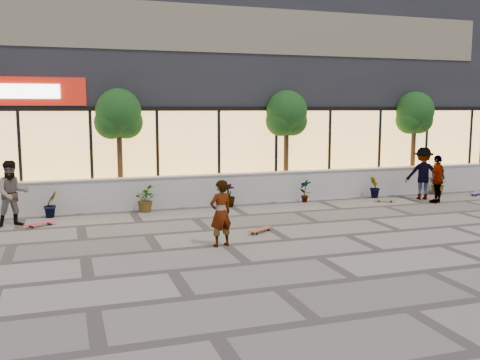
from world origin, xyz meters
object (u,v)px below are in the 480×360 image
object	(u,v)px
skateboard_center	(261,229)
skateboard_right_far	(477,193)
skateboard_right_near	(385,200)
tree_mideast	(287,116)
tree_midwest	(119,117)
skateboard_left	(40,223)
skater_right_near	(437,179)
skater_right_far	(423,173)
skater_left	(13,194)
tree_east	(415,115)
skater_center	(221,213)

from	to	relation	value
skateboard_center	skateboard_right_far	distance (m)	10.45
skateboard_right_far	skateboard_right_near	bearing A→B (deg)	153.16
skateboard_right_far	tree_mideast	bearing A→B (deg)	135.03
tree_midwest	skateboard_left	distance (m)	4.55
skater_right_near	skateboard_left	size ratio (longest dim) A/B	1.95
tree_midwest	skateboard_center	bearing A→B (deg)	-58.64
skateboard_right_near	skater_right_near	bearing A→B (deg)	7.59
skater_right_near	tree_mideast	bearing A→B (deg)	-59.27
tree_mideast	skater_right_far	size ratio (longest dim) A/B	2.09
skater_left	skateboard_right_near	world-z (taller)	skater_left
skater_right_near	skateboard_right_near	world-z (taller)	skater_right_near
tree_midwest	skateboard_left	world-z (taller)	tree_midwest
skater_left	skateboard_right_far	xyz separation A→B (m)	(16.21, 0.33, -0.84)
tree_east	skater_right_near	bearing A→B (deg)	-109.70
tree_east	skateboard_right_far	world-z (taller)	tree_east
skater_right_near	skateboard_right_near	xyz separation A→B (m)	(-1.62, 0.68, -0.77)
tree_midwest	skater_right_far	bearing A→B (deg)	-10.75
skater_right_far	skateboard_center	size ratio (longest dim) A/B	2.25
tree_east	skater_center	distance (m)	11.74
tree_east	skater_right_far	distance (m)	3.03
skater_center	skater_right_near	world-z (taller)	skater_right_near
skater_right_near	skateboard_right_near	size ratio (longest dim) A/B	2.44
tree_midwest	skateboard_right_far	bearing A→B (deg)	-8.18
skater_center	skateboard_right_near	distance (m)	8.24
skater_left	skateboard_left	distance (m)	1.12
skater_right_near	skateboard_left	world-z (taller)	skater_right_near
tree_east	skateboard_right_near	xyz separation A→B (m)	(-2.62, -2.11, -2.92)
skater_right_far	skateboard_right_near	size ratio (longest dim) A/B	2.74
skater_right_near	skateboard_left	bearing A→B (deg)	-28.82
tree_mideast	skateboard_right_near	bearing A→B (deg)	-36.23
skater_center	skater_left	xyz separation A→B (m)	(-4.88, 3.92, 0.12)
tree_midwest	skater_right_near	world-z (taller)	tree_midwest
skater_left	skateboard_center	xyz separation A→B (m)	(6.27, -2.90, -0.83)
skater_right_far	skateboard_right_far	xyz separation A→B (m)	(2.55, 0.12, -0.85)
tree_east	skater_right_far	bearing A→B (deg)	-116.58
skater_right_far	skater_right_near	bearing A→B (deg)	112.37
skateboard_right_near	skateboard_right_far	size ratio (longest dim) A/B	0.82
tree_east	skater_left	distance (m)	14.97
tree_east	skater_center	world-z (taller)	tree_east
skater_right_far	skateboard_left	xyz separation A→B (m)	(-12.97, -0.49, -0.85)
tree_mideast	tree_east	xyz separation A→B (m)	(5.50, 0.00, 0.00)
skater_center	skateboard_right_far	size ratio (longest dim) A/B	1.91
skateboard_left	tree_east	bearing A→B (deg)	-15.55
skater_right_far	tree_mideast	bearing A→B (deg)	-1.34
skateboard_right_near	skateboard_right_far	bearing A→B (deg)	33.67
skater_right_far	tree_east	bearing A→B (deg)	-94.03
skateboard_right_near	skater_left	bearing A→B (deg)	-149.13
skateboard_center	skateboard_right_far	world-z (taller)	skateboard_center
tree_midwest	skater_right_near	distance (m)	11.08
skater_center	tree_mideast	bearing A→B (deg)	-140.84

